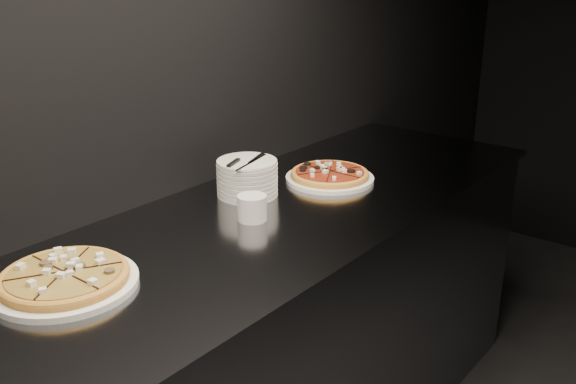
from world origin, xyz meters
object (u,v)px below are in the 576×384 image
Objects in this scene: pizza_mushroom at (65,278)px; plate_stack at (247,178)px; ramekin at (252,207)px; counter at (265,348)px; pizza_tomato at (330,175)px; cutlery at (245,161)px.

plate_stack is (-0.08, 0.74, 0.04)m from pizza_mushroom.
ramekin is (0.07, 0.59, 0.02)m from pizza_mushroom.
pizza_tomato is at bearing 95.86° from counter.
pizza_mushroom is (-0.09, -0.62, 0.48)m from counter.
cutlery is at bearing 146.83° from counter.
plate_stack is 0.06m from cutlery.
cutlery is at bearing -112.41° from pizza_tomato.
pizza_tomato is 1.57× the size of plate_stack.
pizza_mushroom reaches higher than counter.
counter is at bearing 60.29° from ramekin.
pizza_mushroom reaches higher than pizza_tomato.
pizza_tomato is at bearing 65.20° from plate_stack.
pizza_mushroom is at bearing -92.74° from pizza_tomato.
counter is 12.33× the size of plate_stack.
counter is 0.56m from plate_stack.
pizza_mushroom is 0.74m from cutlery.
ramekin is at bearing -61.76° from cutlery.
plate_stack is (-0.13, -0.29, 0.04)m from pizza_tomato.
counter is 0.79m from pizza_mushroom.
counter is at bearing -52.06° from cutlery.
ramekin is (0.02, -0.44, 0.02)m from pizza_tomato.
pizza_tomato is 0.34m from cutlery.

